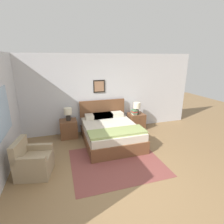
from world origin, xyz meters
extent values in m
plane|color=olive|center=(0.00, 0.00, 0.00)|extent=(16.00, 16.00, 0.00)
cube|color=silver|center=(0.00, 3.01, 1.30)|extent=(7.15, 0.06, 2.60)
cube|color=black|center=(0.13, 2.97, 1.55)|extent=(0.39, 0.02, 0.42)
cube|color=#9E7051|center=(0.13, 2.96, 1.55)|extent=(0.32, 0.00, 0.33)
cube|color=silver|center=(-2.40, 1.49, 1.30)|extent=(0.06, 5.38, 2.60)
cube|color=#9EBCDB|center=(-2.36, 1.22, 1.35)|extent=(0.02, 1.39, 1.00)
cube|color=brown|center=(0.04, 0.86, 0.00)|extent=(2.17, 1.85, 0.01)
cube|color=brown|center=(0.21, 1.93, 0.14)|extent=(1.56, 1.97, 0.28)
cube|color=brown|center=(0.21, 0.98, 0.32)|extent=(1.56, 0.06, 0.08)
cube|color=beige|center=(0.21, 1.93, 0.42)|extent=(1.50, 1.89, 0.28)
cube|color=brown|center=(0.21, 2.89, 0.83)|extent=(1.56, 0.06, 0.54)
cube|color=#8E9E5B|center=(0.21, 1.32, 0.59)|extent=(1.53, 0.55, 0.06)
cube|color=beige|center=(-0.16, 2.66, 0.63)|extent=(0.52, 0.32, 0.14)
cube|color=beige|center=(0.59, 2.66, 0.63)|extent=(0.52, 0.32, 0.14)
cube|color=#9E2D33|center=(0.21, 2.66, 0.63)|extent=(0.52, 0.32, 0.14)
cube|color=#9E2D33|center=(0.10, 2.66, 0.63)|extent=(0.52, 0.32, 0.14)
cube|color=#998466|center=(-1.81, 0.97, 0.21)|extent=(0.80, 0.80, 0.43)
cube|color=#998466|center=(-2.08, 1.03, 0.62)|extent=(0.26, 0.68, 0.38)
cube|color=#998466|center=(-1.75, 1.25, 0.50)|extent=(0.68, 0.24, 0.14)
cube|color=#998466|center=(-1.87, 0.69, 0.50)|extent=(0.68, 0.24, 0.14)
cube|color=brown|center=(-0.97, 2.68, 0.28)|extent=(0.53, 0.50, 0.57)
sphere|color=#332D28|center=(-0.97, 2.42, 0.44)|extent=(0.02, 0.02, 0.02)
cube|color=brown|center=(1.40, 2.68, 0.28)|extent=(0.53, 0.50, 0.57)
sphere|color=#332D28|center=(1.40, 2.42, 0.44)|extent=(0.02, 0.02, 0.02)
cylinder|color=#2D2823|center=(-0.95, 2.68, 0.64)|extent=(0.15, 0.15, 0.15)
cylinder|color=#2D2823|center=(-0.95, 2.68, 0.74)|extent=(0.02, 0.02, 0.06)
cylinder|color=beige|center=(-0.95, 2.68, 0.87)|extent=(0.24, 0.24, 0.20)
cylinder|color=#2D2823|center=(1.40, 2.68, 0.64)|extent=(0.15, 0.15, 0.15)
cylinder|color=#2D2823|center=(1.40, 2.68, 0.74)|extent=(0.02, 0.02, 0.06)
cylinder|color=beige|center=(1.40, 2.68, 0.87)|extent=(0.24, 0.24, 0.20)
cube|color=silver|center=(1.28, 2.63, 0.59)|extent=(0.19, 0.24, 0.04)
cube|color=#4C7551|center=(1.28, 2.63, 0.63)|extent=(0.17, 0.27, 0.04)
cube|color=#B7332D|center=(1.28, 2.63, 0.67)|extent=(0.15, 0.24, 0.04)
cube|color=#4C7551|center=(1.28, 2.63, 0.71)|extent=(0.18, 0.24, 0.04)
camera|label=1|loc=(-1.17, -2.69, 2.45)|focal=28.00mm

